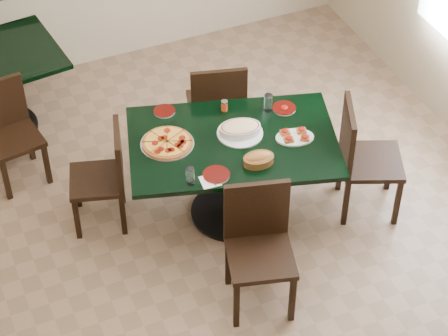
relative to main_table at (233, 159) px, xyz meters
name	(u,v)px	position (x,y,z in m)	size (l,w,h in m)	color
floor	(210,252)	(-0.33, -0.32, -0.57)	(5.50, 5.50, 0.00)	#7F6249
main_table	(233,159)	(0.00, 0.00, 0.00)	(1.75, 1.38, 0.75)	black
chair_far	(217,105)	(0.16, 0.69, -0.03)	(0.55, 0.55, 0.96)	black
chair_near	(259,239)	(-0.16, -0.80, -0.03)	(0.55, 0.55, 0.96)	black
chair_right	(361,154)	(0.92, -0.31, -0.02)	(0.60, 0.60, 0.98)	black
chair_left	(107,172)	(-0.90, 0.32, -0.08)	(0.51, 0.51, 0.88)	black
back_chair_near	(9,127)	(-1.45, 1.14, -0.08)	(0.47, 0.47, 0.88)	black
pepperoni_pizza	(167,143)	(-0.46, 0.15, 0.20)	(0.40, 0.40, 0.04)	silver
lasagna_casserole	(240,129)	(0.08, 0.05, 0.23)	(0.34, 0.34, 0.09)	silver
bread_basket	(259,159)	(0.07, -0.30, 0.22)	(0.24, 0.17, 0.10)	brown
bruschetta_platter	(295,136)	(0.43, -0.16, 0.21)	(0.33, 0.27, 0.05)	silver
side_plate_near	(216,175)	(-0.26, -0.30, 0.19)	(0.19, 0.19, 0.02)	silver
side_plate_far_r	(284,108)	(0.51, 0.19, 0.19)	(0.18, 0.18, 0.03)	silver
side_plate_far_l	(164,111)	(-0.35, 0.52, 0.19)	(0.17, 0.17, 0.02)	silver
napkin_setting	(211,181)	(-0.32, -0.34, 0.18)	(0.14, 0.14, 0.01)	white
water_glass_a	(268,103)	(0.39, 0.22, 0.25)	(0.07, 0.07, 0.14)	white
water_glass_b	(190,176)	(-0.46, -0.30, 0.25)	(0.06, 0.06, 0.13)	white
pepper_shaker	(224,106)	(0.08, 0.36, 0.23)	(0.05, 0.05, 0.09)	red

